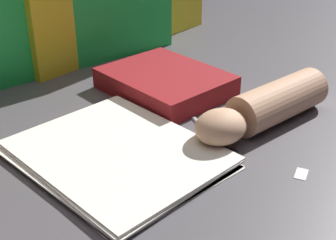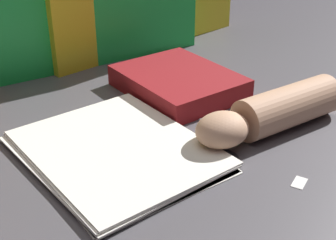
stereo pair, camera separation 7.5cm
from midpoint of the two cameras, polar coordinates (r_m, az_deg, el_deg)
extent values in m
plane|color=#4C494F|center=(0.82, 2.14, -1.96)|extent=(6.00, 6.00, 0.00)
cube|color=white|center=(0.77, -3.25, -4.30)|extent=(0.27, 0.33, 0.00)
cube|color=white|center=(0.77, -3.16, -4.00)|extent=(0.28, 0.34, 0.00)
cube|color=white|center=(0.76, -3.90, -3.96)|extent=(0.26, 0.32, 0.00)
cube|color=white|center=(0.77, -3.68, -3.60)|extent=(0.26, 0.33, 0.00)
cube|color=white|center=(0.76, -3.26, -3.49)|extent=(0.26, 0.32, 0.00)
cube|color=maroon|center=(0.98, 3.44, 4.57)|extent=(0.21, 0.25, 0.04)
sphere|color=silver|center=(0.79, 8.97, -3.35)|extent=(0.01, 0.01, 0.01)
cylinder|color=silver|center=(0.83, 7.66, -1.49)|extent=(0.05, 0.10, 0.01)
torus|color=black|center=(0.77, 9.71, -4.39)|extent=(0.06, 0.06, 0.01)
cylinder|color=silver|center=(0.84, 9.45, -1.50)|extent=(0.09, 0.07, 0.01)
torus|color=black|center=(0.77, 8.71, -4.39)|extent=(0.07, 0.07, 0.01)
cylinder|color=tan|center=(0.88, 16.77, 1.51)|extent=(0.21, 0.09, 0.08)
ellipsoid|color=tan|center=(0.78, 9.40, -1.24)|extent=(0.10, 0.09, 0.06)
cube|color=white|center=(0.74, 18.56, -7.32)|extent=(0.04, 0.03, 0.00)
cube|color=white|center=(0.71, 7.10, -7.79)|extent=(0.03, 0.03, 0.00)
camera|label=1|loc=(0.04, -87.14, 1.53)|focal=50.00mm
camera|label=2|loc=(0.04, 92.86, -1.53)|focal=50.00mm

